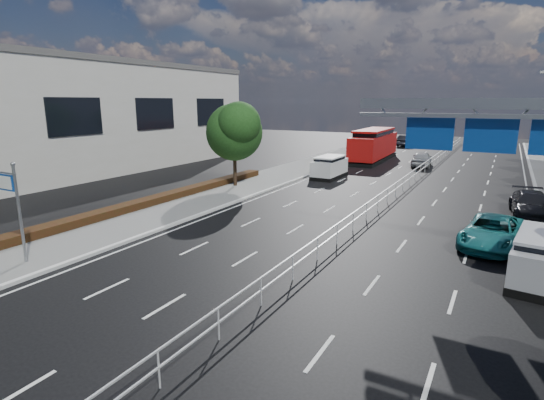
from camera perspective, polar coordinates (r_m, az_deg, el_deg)
The scene contains 16 objects.
ground at distance 13.49m, azimuth -5.04°, elevation -16.66°, with size 160.00×160.00×0.00m, color black.
sidewalk_near at distance 21.58m, azimuth -31.51°, elevation -6.75°, with size 5.00×140.00×0.14m, color slate.
kerb_near at distance 19.53m, azimuth -27.80°, elevation -8.27°, with size 0.25×140.00×0.15m, color silver.
median_fence at distance 33.41m, azimuth 16.97°, elevation 1.92°, with size 0.05×85.00×1.02m.
hedge_near at distance 25.54m, azimuth -23.95°, elevation -2.38°, with size 1.00×36.00×0.44m, color black.
toilet_sign at distance 20.41m, azimuth -31.70°, elevation 0.57°, with size 1.62×0.18×4.34m.
overhead_gantry at distance 19.74m, azimuth 29.53°, elevation 8.30°, with size 10.24×0.38×7.45m.
near_building at distance 45.93m, azimuth -24.40°, elevation 9.88°, with size 12.00×38.00×10.00m, color beige.
near_tree_back at distance 33.35m, azimuth -5.05°, elevation 9.51°, with size 4.84×4.51×6.69m.
white_minivan at distance 38.25m, azimuth 7.74°, elevation 4.40°, with size 1.95×4.49×1.95m.
red_bus at distance 50.37m, azimuth 13.51°, elevation 7.30°, with size 3.24×12.14×3.60m.
near_car_silver at distance 47.29m, azimuth 19.49°, elevation 5.23°, with size 1.88×4.67×1.59m, color #9FA1A6.
near_car_dark at distance 68.19m, azimuth 17.56°, elevation 7.61°, with size 1.77×5.07×1.67m, color black.
silver_minivan at distance 19.08m, azimuth 32.62°, elevation -6.61°, with size 2.43×4.71×1.88m.
parked_car_teal at distance 22.47m, azimuth 27.52°, elevation -3.84°, with size 2.36×5.11×1.42m, color #1A7275.
parked_car_dark at distance 29.36m, azimuth 31.50°, elevation -0.55°, with size 2.04×5.02×1.46m, color black.
Camera 1 is at (6.63, -9.65, 6.70)m, focal length 28.00 mm.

